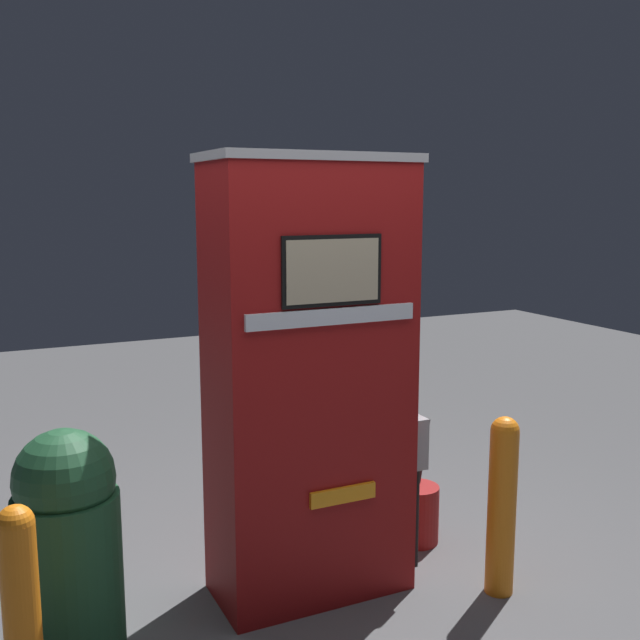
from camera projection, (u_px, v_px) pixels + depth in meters
name	position (u px, v px, depth m)	size (l,w,h in m)	color
ground_plane	(331.00, 610.00, 3.49)	(14.00, 14.00, 0.00)	#4C4C4F
gas_pump	(310.00, 380.00, 3.52)	(1.02, 0.51, 2.10)	maroon
safety_bollard	(502.00, 501.00, 3.58)	(0.14, 0.14, 0.88)	orange
trash_bin	(68.00, 543.00, 3.07)	(0.43, 0.43, 0.98)	#1E4C2D
safety_bollard_far	(22.00, 619.00, 2.58)	(0.13, 0.13, 0.88)	orange
squeegee_bucket	(416.00, 513.00, 4.16)	(0.25, 0.25, 0.72)	maroon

